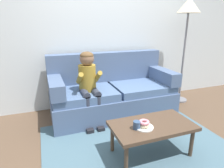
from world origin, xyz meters
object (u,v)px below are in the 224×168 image
(couch, at_px, (112,93))
(coffee_table, at_px, (152,128))
(person_child, at_px, (89,81))
(mug, at_px, (137,125))
(toy_controller, at_px, (171,125))
(donut, at_px, (144,125))
(floor_lamp, at_px, (188,13))

(couch, bearing_deg, coffee_table, -88.34)
(person_child, bearing_deg, mug, -75.87)
(coffee_table, height_order, toy_controller, coffee_table)
(couch, relative_size, donut, 16.96)
(mug, relative_size, floor_lamp, 0.05)
(coffee_table, relative_size, toy_controller, 4.17)
(toy_controller, bearing_deg, mug, -138.64)
(person_child, xyz_separation_m, mug, (0.27, -1.06, -0.23))
(person_child, relative_size, toy_controller, 4.87)
(coffee_table, bearing_deg, donut, -163.84)
(couch, height_order, mug, couch)
(coffee_table, distance_m, floor_lamp, 2.32)
(donut, height_order, mug, mug)
(person_child, height_order, mug, person_child)
(floor_lamp, bearing_deg, coffee_table, -138.00)
(donut, bearing_deg, coffee_table, 16.16)
(mug, height_order, toy_controller, mug)
(mug, xyz_separation_m, floor_lamp, (1.64, 1.32, 1.22))
(floor_lamp, bearing_deg, person_child, -172.31)
(coffee_table, xyz_separation_m, donut, (-0.13, -0.04, 0.08))
(floor_lamp, bearing_deg, toy_controller, -133.98)
(person_child, distance_m, toy_controller, 1.41)
(couch, height_order, person_child, person_child)
(person_child, bearing_deg, donut, -71.67)
(toy_controller, distance_m, floor_lamp, 1.99)
(coffee_table, bearing_deg, floor_lamp, 42.00)
(coffee_table, relative_size, floor_lamp, 0.49)
(couch, distance_m, toy_controller, 1.08)
(toy_controller, bearing_deg, couch, 142.02)
(couch, relative_size, coffee_table, 2.16)
(mug, bearing_deg, couch, 81.94)
(coffee_table, bearing_deg, person_child, 115.17)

